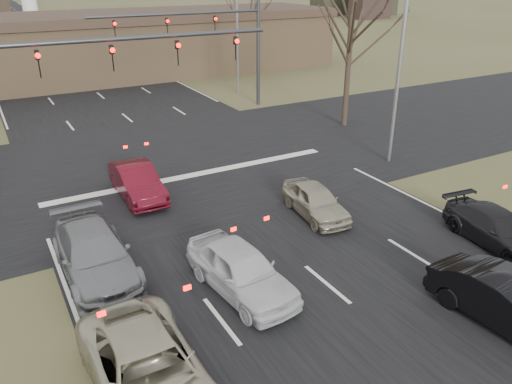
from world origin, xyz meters
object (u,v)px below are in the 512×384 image
Objects in this scene: streetlight_right_near at (399,44)px; car_grey_ahead at (94,254)px; car_white_sedan at (241,270)px; car_charcoal_sedan at (497,228)px; mast_arm_near at (58,74)px; car_black_hatch at (508,302)px; car_silver_ahead at (316,201)px; car_red_ahead at (137,182)px; streetlight_right_far at (235,16)px; car_silver_suv at (148,372)px; building at (100,46)px; mast_arm_far at (220,32)px.

car_grey_ahead is at bearing -168.31° from streetlight_right_near.
car_white_sedan is 9.06m from car_charcoal_sedan.
mast_arm_near reaches higher than car_black_hatch.
car_white_sedan is 1.17× the size of car_silver_ahead.
car_red_ahead reaches higher than car_silver_ahead.
streetlight_right_far is 2.39× the size of car_white_sedan.
mast_arm_near is 5.04m from car_red_ahead.
car_white_sedan is at bearing 133.28° from car_black_hatch.
streetlight_right_far is 21.78m from car_silver_ahead.
car_silver_ahead is at bearing -0.35° from car_grey_ahead.
streetlight_right_far is at bearing 88.32° from streetlight_right_near.
building is at bearing 77.94° from car_silver_suv.
streetlight_right_far is (7.32, -11.00, 2.92)m from building.
car_white_sedan is (-4.37, -34.00, -1.95)m from building.
car_charcoal_sedan is (4.50, -35.86, -2.07)m from building.
streetlight_right_near reaches higher than car_white_sedan.
mast_arm_near reaches higher than car_silver_ahead.
mast_arm_near is 1.21× the size of streetlight_right_near.
streetlight_right_near is 13.18m from car_black_hatch.
car_silver_suv is 10.89m from car_red_ahead.
mast_arm_near reaches higher than car_red_ahead.
car_grey_ahead reaches higher than car_red_ahead.
car_silver_ahead is (0.39, -31.04, -2.06)m from building.
car_charcoal_sedan is 6.33m from car_silver_ahead.
car_grey_ahead is (0.11, 5.50, 0.03)m from car_silver_suv.
car_silver_ahead is at bearing 137.79° from car_charcoal_sedan.
car_charcoal_sedan is (-2.82, -24.86, -4.99)m from streetlight_right_far.
car_silver_ahead is (-6.43, -3.04, -4.98)m from streetlight_right_near.
car_silver_ahead is at bearing -38.40° from mast_arm_near.
car_red_ahead is 1.15× the size of car_silver_ahead.
car_silver_ahead is (-3.79, -16.04, -4.41)m from mast_arm_far.
car_charcoal_sedan is (11.73, -10.86, -4.48)m from mast_arm_near.
car_black_hatch is 7.75m from car_silver_ahead.
car_silver_suv is 9.24m from car_black_hatch.
car_grey_ahead is (-12.04, -16.04, -4.30)m from mast_arm_far.
car_charcoal_sedan is at bearing 3.36° from car_silver_suv.
car_silver_suv is (-15.29, -25.54, -4.90)m from streetlight_right_far.
car_white_sedan is 7.97m from car_red_ahead.
streetlight_right_far reaches higher than mast_arm_near.
streetlight_right_near is 17.01m from streetlight_right_far.
car_charcoal_sedan is 0.83× the size of car_grey_ahead.
car_white_sedan is at bearing -114.24° from mast_arm_far.
mast_arm_far is at bearing 98.19° from car_charcoal_sedan.
streetlight_right_far is 2.79× the size of car_silver_ahead.
car_charcoal_sedan is 13.65m from car_red_ahead.
streetlight_right_near is at bearing 21.94° from car_white_sedan.
mast_arm_far is 15.01m from car_red_ahead.
car_black_hatch is 1.03× the size of car_red_ahead.
streetlight_right_near is at bearing -91.68° from streetlight_right_far.
building is 3.50× the size of mast_arm_near.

